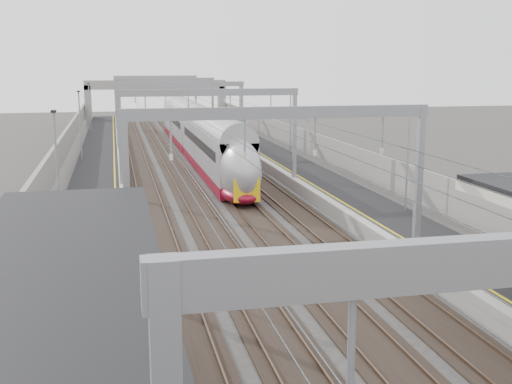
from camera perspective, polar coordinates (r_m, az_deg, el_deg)
name	(u,v)px	position (r m, az deg, el deg)	size (l,w,h in m)	color
platform_left	(99,184)	(49.30, -13.81, 0.67)	(4.00, 120.00, 1.00)	black
platform_right	(304,176)	(51.42, 4.30, 1.39)	(4.00, 120.00, 1.00)	black
tracks	(205,186)	(49.81, -4.56, 0.54)	(11.40, 140.00, 0.20)	black
overhead_line	(193,102)	(55.60, -5.62, 7.96)	(13.00, 140.00, 6.60)	gray
overbridge	(156,90)	(103.79, -8.89, 8.92)	(22.00, 2.20, 6.90)	gray
wall_left	(53,171)	(49.31, -17.59, 1.76)	(0.30, 120.00, 3.20)	gray
wall_right	(342,162)	(52.25, 7.68, 2.70)	(0.30, 120.00, 3.20)	gray
train	(199,138)	(63.86, -5.06, 4.78)	(2.75, 50.07, 4.34)	maroon
signal_green	(127,125)	(76.53, -11.38, 5.88)	(0.32, 0.32, 3.48)	black
signal_red_near	(207,129)	(70.63, -4.40, 5.64)	(0.32, 0.32, 3.48)	black
signal_red_far	(215,122)	(78.76, -3.63, 6.23)	(0.32, 0.32, 3.48)	black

